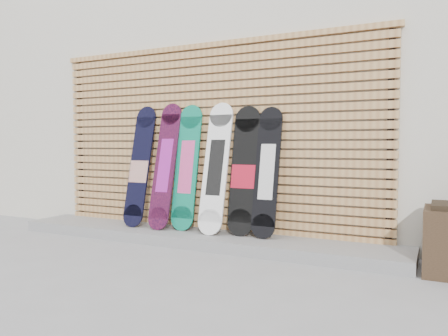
% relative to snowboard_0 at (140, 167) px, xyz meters
% --- Properties ---
extents(ground, '(80.00, 80.00, 0.00)m').
position_rel_snowboard_0_xyz_m(ground, '(0.98, -0.76, -0.84)').
color(ground, gray).
rests_on(ground, ground).
extents(building, '(12.00, 5.00, 3.60)m').
position_rel_snowboard_0_xyz_m(building, '(1.48, 2.74, 0.96)').
color(building, beige).
rests_on(building, ground).
extents(concrete_step, '(4.60, 0.70, 0.12)m').
position_rel_snowboard_0_xyz_m(concrete_step, '(0.83, -0.08, -0.78)').
color(concrete_step, gray).
rests_on(concrete_step, ground).
extents(slat_wall, '(4.26, 0.08, 2.29)m').
position_rel_snowboard_0_xyz_m(slat_wall, '(0.83, 0.21, 0.37)').
color(slat_wall, '#AF7D49').
rests_on(slat_wall, ground).
extents(snowboard_0, '(0.28, 0.37, 1.47)m').
position_rel_snowboard_0_xyz_m(snowboard_0, '(0.00, 0.00, 0.00)').
color(snowboard_0, black).
rests_on(snowboard_0, concrete_step).
extents(snowboard_1, '(0.27, 0.39, 1.49)m').
position_rel_snowboard_0_xyz_m(snowboard_1, '(0.37, -0.00, 0.02)').
color(snowboard_1, black).
rests_on(snowboard_1, concrete_step).
extents(snowboard_2, '(0.29, 0.29, 1.46)m').
position_rel_snowboard_0_xyz_m(snowboard_2, '(0.65, 0.04, 0.01)').
color(snowboard_2, '#0C7659').
rests_on(snowboard_2, concrete_step).
extents(snowboard_3, '(0.29, 0.38, 1.47)m').
position_rel_snowboard_0_xyz_m(snowboard_3, '(1.05, 0.00, 0.01)').
color(snowboard_3, white).
rests_on(snowboard_3, concrete_step).
extents(snowboard_4, '(0.30, 0.28, 1.42)m').
position_rel_snowboard_0_xyz_m(snowboard_4, '(1.37, 0.05, -0.02)').
color(snowboard_4, black).
rests_on(snowboard_4, concrete_step).
extents(snowboard_5, '(0.27, 0.30, 1.40)m').
position_rel_snowboard_0_xyz_m(snowboard_5, '(1.64, 0.04, -0.02)').
color(snowboard_5, black).
rests_on(snowboard_5, concrete_step).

